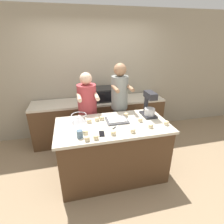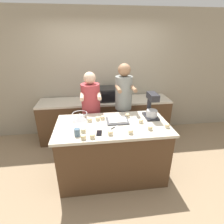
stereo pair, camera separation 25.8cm
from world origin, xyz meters
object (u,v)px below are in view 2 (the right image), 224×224
at_px(mixing_bowl, 80,116).
at_px(cupcake_10, 141,121).
at_px(cupcake_2, 90,120).
at_px(stand_mixer, 152,107).
at_px(person_right, 123,108).
at_px(drinking_glass, 77,132).
at_px(cupcake_8, 131,132).
at_px(baking_tray, 117,120).
at_px(cupcake_11, 103,118).
at_px(cell_phone, 99,133).
at_px(cupcake_9, 150,128).
at_px(cupcake_3, 83,131).
at_px(cupcake_0, 127,115).
at_px(person_left, 91,114).
at_px(microwave_oven, 110,94).
at_px(cupcake_6, 83,137).
at_px(knife, 115,127).
at_px(cupcake_1, 98,118).
at_px(cupcake_4, 110,133).
at_px(cupcake_5, 167,126).
at_px(cupcake_7, 92,136).

xyz_separation_m(mixing_bowl, cupcake_10, (0.92, -0.21, -0.03)).
bearing_deg(cupcake_2, mixing_bowl, 156.17).
relative_size(stand_mixer, cupcake_2, 5.84).
xyz_separation_m(person_right, mixing_bowl, (-0.77, -0.45, 0.07)).
bearing_deg(drinking_glass, cupcake_8, -3.50).
distance_m(baking_tray, cupcake_11, 0.24).
height_order(cell_phone, cupcake_9, cupcake_9).
bearing_deg(cupcake_10, cupcake_3, -167.98).
height_order(cell_phone, cupcake_0, cupcake_0).
bearing_deg(drinking_glass, person_right, 49.08).
bearing_deg(cupcake_9, cupcake_2, 156.47).
bearing_deg(person_left, microwave_oven, 54.85).
relative_size(stand_mixer, cupcake_9, 5.84).
distance_m(person_left, cupcake_9, 1.20).
height_order(person_left, person_right, person_right).
xyz_separation_m(person_right, cupcake_3, (-0.71, -0.84, 0.04)).
xyz_separation_m(mixing_bowl, cupcake_3, (0.06, -0.39, -0.03)).
relative_size(stand_mixer, cupcake_6, 5.84).
bearing_deg(mixing_bowl, cupcake_0, 1.34).
bearing_deg(stand_mixer, cupcake_11, 178.96).
bearing_deg(cupcake_2, knife, -30.47).
relative_size(baking_tray, cupcake_9, 4.72).
relative_size(mixing_bowl, cupcake_8, 3.33).
bearing_deg(cupcake_2, person_left, 86.58).
bearing_deg(cupcake_1, cupcake_9, -29.02).
xyz_separation_m(baking_tray, cupcake_0, (0.19, 0.12, 0.02)).
height_order(cupcake_0, cupcake_10, same).
bearing_deg(cupcake_6, stand_mixer, 26.42).
bearing_deg(person_left, cupcake_6, -96.61).
relative_size(cupcake_3, cupcake_6, 1.00).
bearing_deg(cupcake_4, cupcake_0, 56.57).
xyz_separation_m(cupcake_1, cupcake_5, (0.98, -0.37, 0.00)).
xyz_separation_m(person_left, mixing_bowl, (-0.18, -0.45, 0.16)).
distance_m(person_left, cupcake_7, 1.01).
distance_m(person_left, cupcake_5, 1.38).
xyz_separation_m(person_left, cupcake_11, (0.17, -0.47, 0.13)).
bearing_deg(cupcake_3, cupcake_4, -16.17).
xyz_separation_m(stand_mixer, cupcake_0, (-0.37, 0.05, -0.14)).
relative_size(cell_phone, cupcake_3, 2.16).
bearing_deg(cupcake_11, stand_mixer, -1.04).
distance_m(cupcake_5, cupcake_7, 1.08).
distance_m(cupcake_0, cupcake_1, 0.49).
distance_m(knife, cupcake_11, 0.31).
distance_m(cupcake_2, cupcake_5, 1.15).
height_order(cupcake_6, cupcake_10, same).
height_order(microwave_oven, cupcake_0, microwave_oven).
xyz_separation_m(cupcake_3, cupcake_9, (0.93, -0.04, 0.00)).
bearing_deg(cupcake_6, person_right, 55.01).
height_order(person_right, microwave_oven, person_right).
relative_size(drinking_glass, cupcake_6, 1.46).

